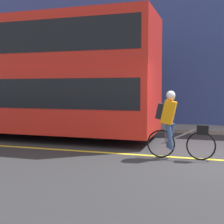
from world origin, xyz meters
TOP-DOWN VIEW (x-y plane):
  - ground_plane at (0.00, 0.00)m, footprint 80.00×80.00m
  - road_center_line at (0.00, -0.06)m, footprint 50.00×0.14m
  - sidewalk_curb at (0.00, 4.96)m, footprint 60.00×1.81m
  - building_facade at (0.00, 6.01)m, footprint 60.00×0.30m
  - bus at (-6.30, 1.68)m, footprint 9.32×2.53m
  - cyclist_on_bike at (-0.89, -0.19)m, footprint 1.59×0.32m

SIDE VIEW (x-z plane):
  - ground_plane at x=0.00m, z-range 0.00..0.00m
  - road_center_line at x=0.00m, z-range 0.00..0.01m
  - sidewalk_curb at x=0.00m, z-range 0.00..0.13m
  - cyclist_on_bike at x=-0.89m, z-range 0.06..1.67m
  - bus at x=-6.30m, z-range 0.20..4.09m
  - building_facade at x=0.00m, z-range 0.00..6.98m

